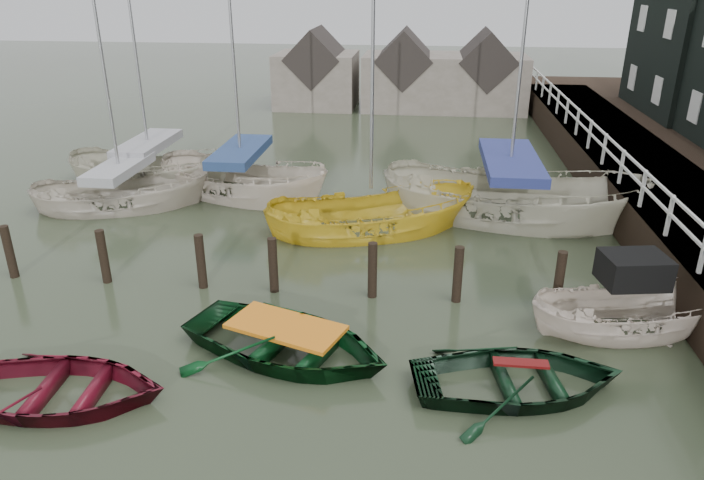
# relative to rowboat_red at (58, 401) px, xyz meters

# --- Properties ---
(ground) EXTENTS (120.00, 120.00, 0.00)m
(ground) POSITION_rel_rowboat_red_xyz_m (4.13, 1.67, 0.00)
(ground) COLOR #2A3320
(ground) RESTS_ON ground
(pier) EXTENTS (3.04, 32.00, 2.70)m
(pier) POSITION_rel_rowboat_red_xyz_m (13.61, 11.67, 0.71)
(pier) COLOR black
(pier) RESTS_ON ground
(mooring_pilings) EXTENTS (13.72, 0.22, 1.80)m
(mooring_pilings) POSITION_rel_rowboat_red_xyz_m (3.02, 4.67, 0.50)
(mooring_pilings) COLOR black
(mooring_pilings) RESTS_ON ground
(far_sheds) EXTENTS (14.00, 4.08, 4.39)m
(far_sheds) POSITION_rel_rowboat_red_xyz_m (4.96, 27.67, 1.86)
(far_sheds) COLOR #665B51
(far_sheds) RESTS_ON ground
(rowboat_red) EXTENTS (4.15, 3.08, 0.83)m
(rowboat_red) POSITION_rel_rowboat_red_xyz_m (0.00, 0.00, 0.00)
(rowboat_red) COLOR #4E0B17
(rowboat_red) RESTS_ON ground
(rowboat_green) EXTENTS (5.23, 4.47, 0.92)m
(rowboat_green) POSITION_rel_rowboat_red_xyz_m (3.83, 1.95, 0.00)
(rowboat_green) COLOR black
(rowboat_green) RESTS_ON ground
(rowboat_dkgreen) EXTENTS (4.37, 3.44, 0.82)m
(rowboat_dkgreen) POSITION_rel_rowboat_red_xyz_m (8.34, 1.29, 0.00)
(rowboat_dkgreen) COLOR black
(rowboat_dkgreen) RESTS_ON ground
(motorboat) EXTENTS (4.50, 2.32, 2.56)m
(motorboat) POSITION_rel_rowboat_red_xyz_m (10.93, 3.70, 0.10)
(motorboat) COLOR beige
(motorboat) RESTS_ON ground
(sailboat_a) EXTENTS (6.13, 3.87, 10.06)m
(sailboat_a) POSITION_rel_rowboat_red_xyz_m (-3.39, 9.94, 0.06)
(sailboat_a) COLOR #BFB4A3
(sailboat_a) RESTS_ON ground
(sailboat_b) EXTENTS (7.29, 4.85, 10.88)m
(sailboat_b) POSITION_rel_rowboat_red_xyz_m (0.20, 11.57, 0.06)
(sailboat_b) COLOR beige
(sailboat_b) RESTS_ON ground
(sailboat_c) EXTENTS (6.78, 4.16, 11.19)m
(sailboat_c) POSITION_rel_rowboat_red_xyz_m (4.92, 8.82, 0.01)
(sailboat_c) COLOR gold
(sailboat_c) RESTS_ON ground
(sailboat_d) EXTENTS (8.68, 5.02, 13.84)m
(sailboat_d) POSITION_rel_rowboat_red_xyz_m (9.09, 10.41, 0.06)
(sailboat_d) COLOR beige
(sailboat_d) RESTS_ON ground
(sailboat_e) EXTENTS (6.72, 3.14, 9.40)m
(sailboat_e) POSITION_rel_rowboat_red_xyz_m (-3.49, 12.48, 0.06)
(sailboat_e) COLOR #B9B59E
(sailboat_e) RESTS_ON ground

